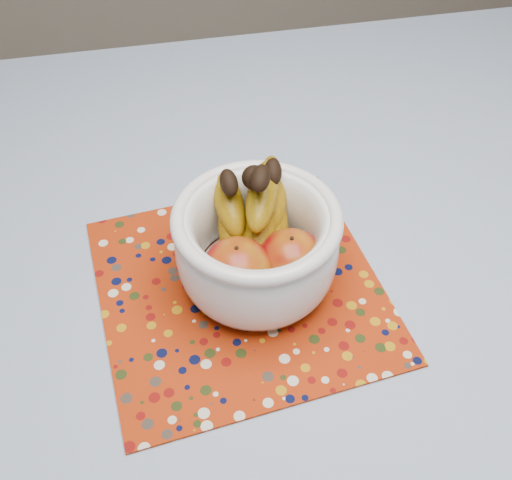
% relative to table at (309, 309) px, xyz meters
% --- Properties ---
extents(table, '(1.20, 1.20, 0.75)m').
position_rel_table_xyz_m(table, '(0.00, 0.00, 0.00)').
color(table, brown).
rests_on(table, ground).
extents(tablecloth, '(1.32, 1.32, 0.01)m').
position_rel_table_xyz_m(tablecloth, '(0.00, 0.00, 0.08)').
color(tablecloth, '#6276A4').
rests_on(tablecloth, table).
extents(placemat, '(0.40, 0.40, 0.00)m').
position_rel_table_xyz_m(placemat, '(-0.10, -0.01, 0.09)').
color(placemat, '#9A2608').
rests_on(placemat, tablecloth).
extents(fruit_bowl, '(0.21, 0.23, 0.18)m').
position_rel_table_xyz_m(fruit_bowl, '(-0.08, 0.01, 0.17)').
color(fruit_bowl, white).
rests_on(fruit_bowl, placemat).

